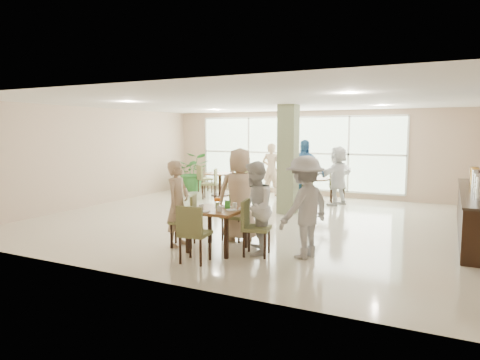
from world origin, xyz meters
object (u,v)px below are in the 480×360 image
at_px(teen_far, 240,194).
at_px(adult_standing, 271,170).
at_px(adult_a, 304,174).
at_px(round_table_right, 310,183).
at_px(buffet_counter, 477,209).
at_px(teen_left, 178,203).
at_px(potted_plant, 193,172).
at_px(teen_standing, 305,207).
at_px(main_table, 217,214).
at_px(teen_right, 255,208).
at_px(round_table_left, 220,179).
at_px(adult_b, 338,176).

distance_m(teen_far, adult_standing, 5.89).
bearing_deg(adult_standing, adult_a, 132.00).
xyz_separation_m(round_table_right, buffet_counter, (4.23, -2.48, -0.03)).
relative_size(teen_left, teen_far, 0.88).
bearing_deg(potted_plant, buffet_counter, -20.07).
distance_m(teen_standing, adult_standing, 6.97).
bearing_deg(teen_standing, main_table, -57.60).
bearing_deg(main_table, potted_plant, 125.53).
bearing_deg(adult_a, teen_right, -98.84).
height_order(round_table_left, teen_left, teen_left).
relative_size(main_table, adult_b, 0.53).
distance_m(round_table_left, adult_a, 3.37).
height_order(adult_a, adult_standing, adult_a).
distance_m(buffet_counter, teen_standing, 3.99).
xyz_separation_m(buffet_counter, adult_b, (-3.43, 2.51, 0.30)).
relative_size(potted_plant, adult_b, 0.80).
bearing_deg(round_table_left, main_table, -61.48).
xyz_separation_m(round_table_left, adult_a, (3.20, -0.98, 0.39)).
bearing_deg(adult_b, main_table, 15.69).
bearing_deg(teen_standing, teen_right, -55.51).
bearing_deg(adult_b, adult_a, -17.19).
distance_m(round_table_right, teen_far, 4.86).
height_order(main_table, adult_standing, adult_standing).
height_order(adult_b, adult_standing, adult_standing).
bearing_deg(main_table, teen_right, 8.04).
relative_size(main_table, teen_left, 0.57).
relative_size(round_table_left, teen_far, 0.58).
bearing_deg(teen_far, adult_standing, -94.63).
distance_m(potted_plant, teen_left, 7.49).
bearing_deg(teen_right, round_table_left, -166.38).
relative_size(potted_plant, teen_standing, 0.80).
xyz_separation_m(round_table_left, adult_standing, (1.57, 0.67, 0.31)).
height_order(teen_far, teen_right, teen_far).
height_order(teen_left, teen_far, teen_far).
relative_size(potted_plant, adult_a, 0.72).
relative_size(buffet_counter, potted_plant, 3.43).
bearing_deg(teen_right, round_table_right, 166.96).
distance_m(buffet_counter, adult_standing, 6.69).
height_order(round_table_left, round_table_right, same).
height_order(potted_plant, teen_left, teen_left).
bearing_deg(buffet_counter, teen_left, -146.98).
bearing_deg(adult_a, adult_standing, 118.05).
xyz_separation_m(teen_standing, adult_b, (-0.75, 5.44, -0.01)).
bearing_deg(adult_a, main_table, -107.00).
bearing_deg(round_table_left, adult_standing, 23.17).
distance_m(potted_plant, teen_right, 8.24).
bearing_deg(main_table, adult_standing, 103.87).
xyz_separation_m(main_table, round_table_right, (-0.03, 5.69, -0.06)).
bearing_deg(round_table_right, buffet_counter, -30.40).
relative_size(teen_far, teen_standing, 1.05).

